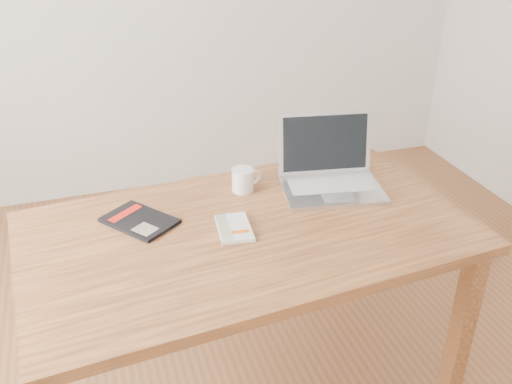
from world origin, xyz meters
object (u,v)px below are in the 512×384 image
object	(u,v)px
desk	(248,249)
coffee_mug	(243,179)
black_guidebook	(139,221)
white_guidebook	(234,228)
laptop	(330,173)

from	to	relation	value
desk	coffee_mug	world-z (taller)	coffee_mug
black_guidebook	coffee_mug	world-z (taller)	coffee_mug
desk	white_guidebook	world-z (taller)	white_guidebook
laptop	black_guidebook	bearing A→B (deg)	-166.41
coffee_mug	desk	bearing A→B (deg)	-118.34
white_guidebook	desk	bearing A→B (deg)	4.78
coffee_mug	laptop	bearing A→B (deg)	-25.69
desk	laptop	distance (m)	0.46
black_guidebook	laptop	xyz separation A→B (m)	(0.74, 0.05, 0.05)
white_guidebook	laptop	distance (m)	0.49
black_guidebook	desk	bearing A→B (deg)	-60.51
white_guidebook	black_guidebook	xyz separation A→B (m)	(-0.30, 0.15, -0.00)
desk	coffee_mug	xyz separation A→B (m)	(0.07, 0.26, 0.14)
black_guidebook	coffee_mug	size ratio (longest dim) A/B	2.44
desk	white_guidebook	xyz separation A→B (m)	(-0.05, 0.00, 0.10)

